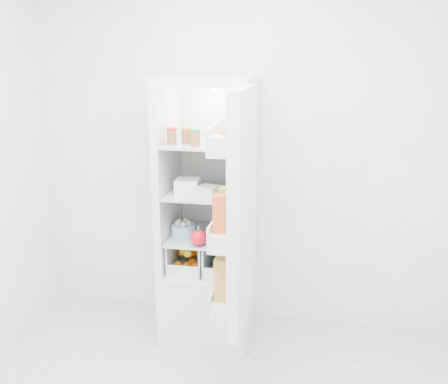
% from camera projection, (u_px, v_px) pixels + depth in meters
% --- Properties ---
extents(room_walls, '(3.02, 3.02, 2.61)m').
position_uv_depth(room_walls, '(190.00, 142.00, 2.03)').
color(room_walls, silver).
rests_on(room_walls, ground).
extents(refrigerator, '(0.60, 0.60, 1.80)m').
position_uv_depth(refrigerator, '(210.00, 242.00, 3.49)').
color(refrigerator, silver).
rests_on(refrigerator, ground).
extents(shelf_low, '(0.49, 0.53, 0.01)m').
position_uv_depth(shelf_low, '(208.00, 235.00, 3.41)').
color(shelf_low, '#ACBDC9').
rests_on(shelf_low, refrigerator).
extents(shelf_mid, '(0.49, 0.53, 0.02)m').
position_uv_depth(shelf_mid, '(208.00, 192.00, 3.33)').
color(shelf_mid, '#ACBDC9').
rests_on(shelf_mid, refrigerator).
extents(shelf_top, '(0.49, 0.53, 0.02)m').
position_uv_depth(shelf_top, '(207.00, 143.00, 3.24)').
color(shelf_top, '#ACBDC9').
rests_on(shelf_top, refrigerator).
extents(crisper_left, '(0.23, 0.46, 0.22)m').
position_uv_depth(crisper_left, '(191.00, 252.00, 3.47)').
color(crisper_left, silver).
rests_on(crisper_left, refrigerator).
extents(crisper_right, '(0.23, 0.46, 0.22)m').
position_uv_depth(crisper_right, '(226.00, 254.00, 3.42)').
color(crisper_right, silver).
rests_on(crisper_right, refrigerator).
extents(condiment_jars, '(0.46, 0.16, 0.08)m').
position_uv_depth(condiment_jars, '(203.00, 138.00, 3.12)').
color(condiment_jars, '#B21919').
rests_on(condiment_jars, shelf_top).
extents(squeeze_bottle, '(0.06, 0.06, 0.18)m').
position_uv_depth(squeeze_bottle, '(240.00, 129.00, 3.16)').
color(squeeze_bottle, white).
rests_on(squeeze_bottle, shelf_top).
extents(tub_white, '(0.16, 0.16, 0.10)m').
position_uv_depth(tub_white, '(188.00, 186.00, 3.25)').
color(tub_white, white).
rests_on(tub_white, shelf_mid).
extents(tub_cream, '(0.15, 0.15, 0.07)m').
position_uv_depth(tub_cream, '(208.00, 192.00, 3.17)').
color(tub_cream, beige).
rests_on(tub_cream, shelf_mid).
extents(tin_red, '(0.10, 0.10, 0.06)m').
position_uv_depth(tin_red, '(234.00, 191.00, 3.20)').
color(tin_red, red).
rests_on(tin_red, shelf_mid).
extents(tub_green, '(0.10, 0.13, 0.07)m').
position_uv_depth(tub_green, '(235.00, 182.00, 3.41)').
color(tub_green, '#43944D').
rests_on(tub_green, shelf_mid).
extents(red_cabbage, '(0.15, 0.15, 0.15)m').
position_uv_depth(red_cabbage, '(231.00, 220.00, 3.46)').
color(red_cabbage, '#4C1C53').
rests_on(red_cabbage, shelf_low).
extents(bell_pepper, '(0.11, 0.11, 0.11)m').
position_uv_depth(bell_pepper, '(199.00, 238.00, 3.19)').
color(bell_pepper, red).
rests_on(bell_pepper, shelf_low).
extents(mushroom_bowl, '(0.21, 0.21, 0.08)m').
position_uv_depth(mushroom_bowl, '(183.00, 230.00, 3.38)').
color(mushroom_bowl, '#9BC1E8').
rests_on(mushroom_bowl, shelf_low).
extents(salad_bag, '(0.10, 0.10, 0.10)m').
position_uv_depth(salad_bag, '(230.00, 238.00, 3.20)').
color(salad_bag, '#A1BF8F').
rests_on(salad_bag, shelf_low).
extents(citrus_pile, '(0.20, 0.31, 0.16)m').
position_uv_depth(citrus_pile, '(191.00, 257.00, 3.45)').
color(citrus_pile, orange).
rests_on(citrus_pile, refrigerator).
extents(veg_pile, '(0.16, 0.30, 0.10)m').
position_uv_depth(veg_pile, '(227.00, 261.00, 3.43)').
color(veg_pile, '#194517').
rests_on(veg_pile, refrigerator).
extents(fridge_door, '(0.18, 0.60, 1.30)m').
position_uv_depth(fridge_door, '(238.00, 215.00, 2.72)').
color(fridge_door, silver).
rests_on(fridge_door, refrigerator).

